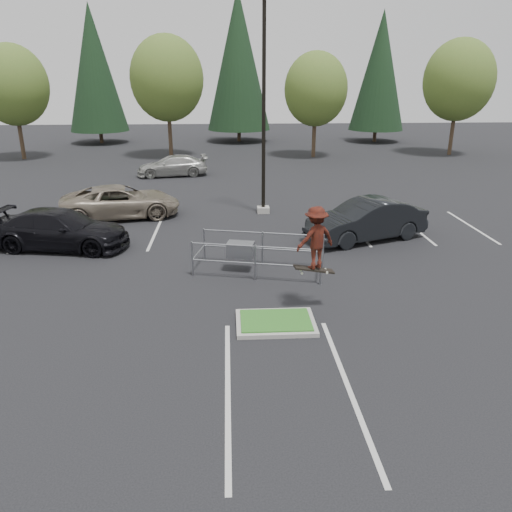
{
  "coord_description": "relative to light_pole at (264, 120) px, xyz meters",
  "views": [
    {
      "loc": [
        -1.26,
        -12.4,
        6.61
      ],
      "look_at": [
        -0.46,
        1.5,
        1.51
      ],
      "focal_mm": 35.0,
      "sensor_mm": 36.0,
      "label": 1
    }
  ],
  "objects": [
    {
      "name": "cart_corral",
      "position": [
        -1.21,
        -7.89,
        -3.77
      ],
      "size": [
        4.69,
        2.55,
        1.26
      ],
      "rotation": [
        0.0,
        0.0,
        -0.23
      ],
      "color": "gray",
      "rests_on": "ground"
    },
    {
      "name": "car_l_tan",
      "position": [
        -7.0,
        -0.5,
        -3.78
      ],
      "size": [
        6.02,
        3.71,
        1.56
      ],
      "primitive_type": "imported",
      "rotation": [
        0.0,
        0.0,
        1.78
      ],
      "color": "gray",
      "rests_on": "ground"
    },
    {
      "name": "ground",
      "position": [
        -0.5,
        -12.0,
        -4.56
      ],
      "size": [
        120.0,
        120.0,
        0.0
      ],
      "primitive_type": "plane",
      "color": "black",
      "rests_on": "ground"
    },
    {
      "name": "conif_a",
      "position": [
        -14.5,
        28.0,
        2.54
      ],
      "size": [
        5.72,
        5.72,
        13.0
      ],
      "color": "#38281C",
      "rests_on": "ground"
    },
    {
      "name": "stall_lines",
      "position": [
        -1.85,
        -5.98,
        -4.56
      ],
      "size": [
        22.62,
        17.6,
        0.01
      ],
      "color": "beige",
      "rests_on": "ground"
    },
    {
      "name": "conif_c",
      "position": [
        13.5,
        27.5,
        2.29
      ],
      "size": [
        5.5,
        5.5,
        12.5
      ],
      "color": "#38281C",
      "rests_on": "ground"
    },
    {
      "name": "decid_a",
      "position": [
        -18.51,
        18.03,
        1.02
      ],
      "size": [
        5.44,
        5.44,
        8.91
      ],
      "color": "#38281C",
      "rests_on": "ground"
    },
    {
      "name": "skateboarder",
      "position": [
        0.7,
        -11.0,
        -2.36
      ],
      "size": [
        1.36,
        1.1,
        2.01
      ],
      "rotation": [
        0.0,
        0.0,
        3.55
      ],
      "color": "black",
      "rests_on": "ground"
    },
    {
      "name": "decid_b",
      "position": [
        -6.51,
        18.53,
        1.48
      ],
      "size": [
        5.89,
        5.89,
        9.64
      ],
      "color": "#38281C",
      "rests_on": "ground"
    },
    {
      "name": "decid_d",
      "position": [
        17.49,
        18.33,
        1.35
      ],
      "size": [
        5.76,
        5.76,
        9.43
      ],
      "color": "#38281C",
      "rests_on": "ground"
    },
    {
      "name": "grass_median",
      "position": [
        -0.5,
        -12.0,
        -4.48
      ],
      "size": [
        2.2,
        1.6,
        0.16
      ],
      "color": "gray",
      "rests_on": "ground"
    },
    {
      "name": "car_l_black",
      "position": [
        -8.5,
        -5.0,
        -3.78
      ],
      "size": [
        5.68,
        3.09,
        1.56
      ],
      "primitive_type": "imported",
      "rotation": [
        0.0,
        0.0,
        1.4
      ],
      "color": "black",
      "rests_on": "ground"
    },
    {
      "name": "light_pole",
      "position": [
        0.0,
        0.0,
        0.0
      ],
      "size": [
        0.7,
        0.6,
        10.12
      ],
      "color": "gray",
      "rests_on": "ground"
    },
    {
      "name": "car_r_charc",
      "position": [
        4.0,
        -4.58,
        -3.71
      ],
      "size": [
        5.45,
        3.52,
        1.7
      ],
      "primitive_type": "imported",
      "rotation": [
        0.0,
        0.0,
        5.08
      ],
      "color": "black",
      "rests_on": "ground"
    },
    {
      "name": "conif_b",
      "position": [
        -0.5,
        28.5,
        3.29
      ],
      "size": [
        6.38,
        6.38,
        14.5
      ],
      "color": "#38281C",
      "rests_on": "ground"
    },
    {
      "name": "decid_c",
      "position": [
        5.49,
        17.83,
        0.69
      ],
      "size": [
        5.12,
        5.12,
        8.38
      ],
      "color": "#38281C",
      "rests_on": "ground"
    },
    {
      "name": "car_far_silver",
      "position": [
        -5.5,
        10.0,
        -3.87
      ],
      "size": [
        5.0,
        2.65,
        1.38
      ],
      "primitive_type": "imported",
      "rotation": [
        0.0,
        0.0,
        4.87
      ],
      "color": "#A6A6A0",
      "rests_on": "ground"
    }
  ]
}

